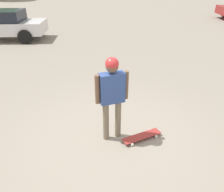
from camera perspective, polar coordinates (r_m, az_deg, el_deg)
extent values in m
plane|color=gray|center=(4.73, 0.00, -10.60)|extent=(220.00, 220.00, 0.00)
cylinder|color=#7A6B56|center=(4.43, -1.60, -6.62)|extent=(0.12, 0.12, 0.87)
cylinder|color=#7A6B56|center=(4.50, 1.58, -5.99)|extent=(0.12, 0.12, 0.87)
cube|color=#334C8C|center=(4.08, 0.00, 2.11)|extent=(0.47, 0.48, 0.60)
cylinder|color=brown|center=(4.00, -3.84, 1.70)|extent=(0.09, 0.09, 0.57)
cylinder|color=brown|center=(4.17, 3.69, 2.86)|extent=(0.09, 0.09, 0.57)
sphere|color=brown|center=(3.90, 0.00, 7.82)|extent=(0.24, 0.24, 0.24)
sphere|color=red|center=(3.89, 0.00, 8.39)|extent=(0.25, 0.25, 0.25)
cube|color=#A5332D|center=(4.68, 7.78, -10.30)|extent=(0.78, 0.71, 0.01)
cylinder|color=silver|center=(4.50, 5.35, -12.60)|extent=(0.07, 0.07, 0.07)
cylinder|color=silver|center=(4.65, 3.90, -10.94)|extent=(0.07, 0.07, 0.07)
cylinder|color=silver|center=(4.77, 11.49, -10.36)|extent=(0.07, 0.07, 0.07)
cylinder|color=silver|center=(4.91, 9.91, -8.89)|extent=(0.07, 0.07, 0.07)
cube|color=silver|center=(13.11, -26.40, 15.81)|extent=(3.44, 4.51, 0.60)
cube|color=#1E232D|center=(12.98, -26.52, 18.26)|extent=(2.27, 2.39, 0.53)
cylinder|color=black|center=(11.91, -21.75, 14.15)|extent=(0.49, 0.71, 0.69)
cylinder|color=black|center=(13.57, -19.59, 16.16)|extent=(0.49, 0.71, 0.69)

